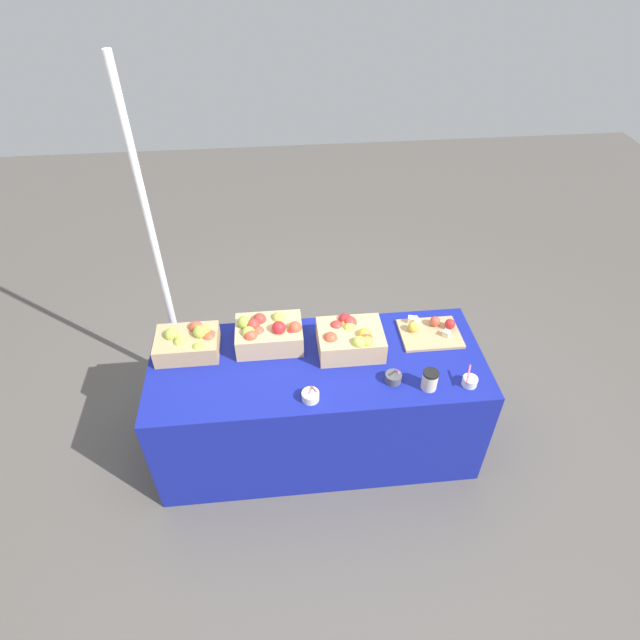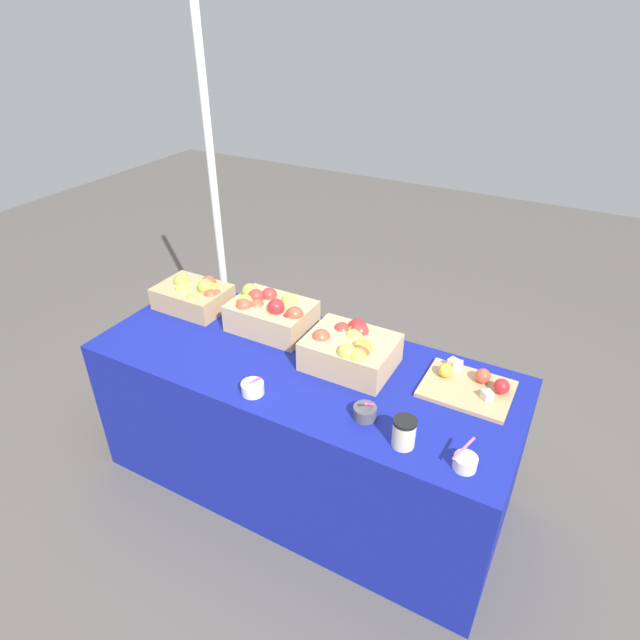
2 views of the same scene
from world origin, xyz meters
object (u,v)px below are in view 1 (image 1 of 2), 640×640
(apple_crate_middle, at_px, (269,333))
(coffee_cup, at_px, (430,380))
(cutting_board_back, at_px, (430,330))
(sample_bowl_near, at_px, (470,381))
(apple_crate_right, at_px, (351,338))
(sample_bowl_far, at_px, (311,396))
(apple_crate_left, at_px, (190,342))
(tent_pole, at_px, (157,256))
(sample_bowl_mid, at_px, (393,378))

(apple_crate_middle, xyz_separation_m, coffee_cup, (0.84, -0.43, -0.03))
(cutting_board_back, relative_size, sample_bowl_near, 3.50)
(apple_crate_right, xyz_separation_m, sample_bowl_far, (-0.26, -0.36, -0.06))
(cutting_board_back, distance_m, sample_bowl_far, 0.88)
(apple_crate_right, distance_m, sample_bowl_far, 0.45)
(apple_crate_middle, relative_size, sample_bowl_far, 4.04)
(apple_crate_left, relative_size, sample_bowl_far, 3.75)
(tent_pole, bearing_deg, coffee_cup, -30.39)
(sample_bowl_near, bearing_deg, apple_crate_middle, 157.92)
(apple_crate_middle, height_order, sample_bowl_far, apple_crate_middle)
(apple_crate_middle, bearing_deg, coffee_cup, -27.10)
(sample_bowl_far, bearing_deg, apple_crate_left, 146.31)
(sample_bowl_near, height_order, sample_bowl_far, sample_bowl_near)
(sample_bowl_far, bearing_deg, sample_bowl_near, 1.10)
(sample_bowl_near, bearing_deg, sample_bowl_mid, 170.54)
(apple_crate_left, xyz_separation_m, tent_pole, (-0.19, 0.45, 0.30))
(apple_crate_middle, xyz_separation_m, apple_crate_right, (0.46, -0.09, -0.00))
(apple_crate_right, height_order, sample_bowl_mid, apple_crate_right)
(apple_crate_right, height_order, sample_bowl_near, apple_crate_right)
(sample_bowl_far, bearing_deg, sample_bowl_mid, 10.37)
(apple_crate_middle, relative_size, cutting_board_back, 1.08)
(sample_bowl_near, distance_m, sample_bowl_mid, 0.41)
(coffee_cup, bearing_deg, tent_pole, 149.61)
(apple_crate_right, relative_size, sample_bowl_far, 3.93)
(apple_crate_middle, distance_m, sample_bowl_near, 1.14)
(coffee_cup, bearing_deg, apple_crate_middle, 152.90)
(apple_crate_left, relative_size, apple_crate_right, 0.95)
(apple_crate_left, relative_size, tent_pole, 0.16)
(sample_bowl_far, xyz_separation_m, coffee_cup, (0.64, 0.02, 0.03))
(apple_crate_right, bearing_deg, tent_pole, 154.55)
(cutting_board_back, xyz_separation_m, sample_bowl_near, (0.10, -0.43, 0.00))
(sample_bowl_near, bearing_deg, tent_pole, 152.97)
(apple_crate_right, bearing_deg, sample_bowl_mid, -54.68)
(cutting_board_back, bearing_deg, coffee_cup, -106.12)
(cutting_board_back, height_order, sample_bowl_mid, sample_bowl_mid)
(sample_bowl_mid, height_order, tent_pole, tent_pole)
(apple_crate_middle, distance_m, coffee_cup, 0.94)
(apple_crate_left, bearing_deg, coffee_cup, -17.87)
(apple_crate_left, xyz_separation_m, sample_bowl_far, (0.65, -0.43, -0.05))
(coffee_cup, bearing_deg, cutting_board_back, 73.88)
(tent_pole, bearing_deg, cutting_board_back, -15.35)
(apple_crate_left, distance_m, cutting_board_back, 1.41)
(cutting_board_back, bearing_deg, apple_crate_middle, 179.83)
(apple_crate_middle, relative_size, sample_bowl_near, 3.78)
(tent_pole, bearing_deg, apple_crate_right, -25.45)
(sample_bowl_far, bearing_deg, apple_crate_middle, 114.19)
(sample_bowl_near, bearing_deg, apple_crate_left, 164.58)
(sample_bowl_near, bearing_deg, sample_bowl_far, -178.90)
(apple_crate_left, xyz_separation_m, apple_crate_middle, (0.45, 0.01, 0.01))
(sample_bowl_near, xyz_separation_m, coffee_cup, (-0.22, 0.00, 0.03))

